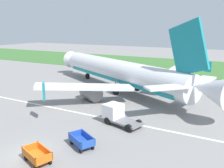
# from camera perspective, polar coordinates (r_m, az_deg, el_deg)

# --- Properties ---
(ground_plane) EXTENTS (220.00, 220.00, 0.00)m
(ground_plane) POSITION_cam_1_polar(r_m,az_deg,el_deg) (21.84, -18.78, -15.47)
(ground_plane) COLOR gray
(grass_strip) EXTENTS (220.00, 28.00, 0.06)m
(grass_strip) POSITION_cam_1_polar(r_m,az_deg,el_deg) (67.82, 15.76, 4.13)
(grass_strip) COLOR #3D7033
(grass_strip) RESTS_ON ground
(apron_stripe) EXTENTS (120.00, 0.36, 0.01)m
(apron_stripe) POSITION_cam_1_polar(r_m,az_deg,el_deg) (28.80, -4.06, -7.58)
(apron_stripe) COLOR silver
(apron_stripe) RESTS_ON ground
(airplane) EXTENTS (35.02, 28.93, 11.34)m
(airplane) POSITION_cam_1_polar(r_m,az_deg,el_deg) (39.20, 2.27, 2.70)
(airplane) COLOR silver
(airplane) RESTS_ON ground
(baggage_cart_nearest) EXTENTS (3.59, 2.16, 1.07)m
(baggage_cart_nearest) POSITION_cam_1_polar(r_m,az_deg,el_deg) (20.32, -17.29, -15.72)
(baggage_cart_nearest) COLOR orange
(baggage_cart_nearest) RESTS_ON ground
(baggage_cart_second_in_row) EXTENTS (3.48, 2.41, 1.07)m
(baggage_cart_second_in_row) POSITION_cam_1_polar(r_m,az_deg,el_deg) (21.80, -7.22, -13.09)
(baggage_cart_second_in_row) COLOR #234CB2
(baggage_cart_second_in_row) RESTS_ON ground
(service_truck_beside_carts) EXTENTS (4.71, 2.94, 2.10)m
(service_truck_beside_carts) POSITION_cam_1_polar(r_m,az_deg,el_deg) (26.32, 1.06, -7.06)
(service_truck_beside_carts) COLOR slate
(service_truck_beside_carts) RESTS_ON ground
(traffic_cone_near_plane) EXTENTS (0.44, 0.44, 0.57)m
(traffic_cone_near_plane) POSITION_cam_1_polar(r_m,az_deg,el_deg) (26.01, 2.30, -9.25)
(traffic_cone_near_plane) COLOR orange
(traffic_cone_near_plane) RESTS_ON ground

